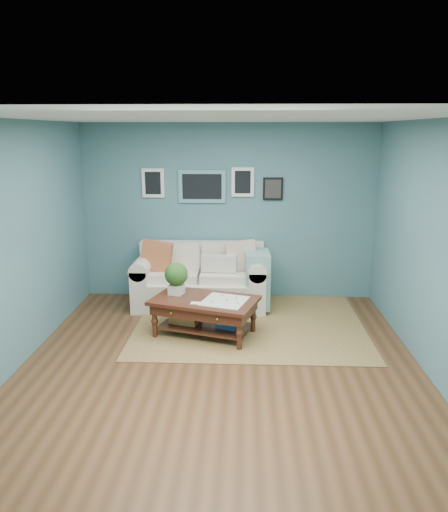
{
  "coord_description": "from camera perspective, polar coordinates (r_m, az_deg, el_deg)",
  "views": [
    {
      "loc": [
        0.26,
        -5.13,
        2.57
      ],
      "look_at": [
        -0.0,
        1.0,
        1.03
      ],
      "focal_mm": 35.0,
      "sensor_mm": 36.0,
      "label": 1
    }
  ],
  "objects": [
    {
      "name": "area_rug",
      "position": [
        6.89,
        2.92,
        -7.77
      ],
      "size": [
        3.06,
        2.45,
        0.01
      ],
      "primitive_type": "cube",
      "color": "brown",
      "rests_on": "ground"
    },
    {
      "name": "room_shell",
      "position": [
        5.33,
        -0.48,
        0.98
      ],
      "size": [
        5.0,
        5.02,
        2.7
      ],
      "color": "brown",
      "rests_on": "ground"
    },
    {
      "name": "loveseat",
      "position": [
        7.5,
        -2.04,
        -2.6
      ],
      "size": [
        2.0,
        0.91,
        1.03
      ],
      "color": "#EDE3CB",
      "rests_on": "ground"
    },
    {
      "name": "coffee_table",
      "position": [
        6.45,
        -2.8,
        -5.53
      ],
      "size": [
        1.48,
        1.12,
        0.92
      ],
      "rotation": [
        0.0,
        0.0,
        -0.3
      ],
      "color": "#341A0F",
      "rests_on": "ground"
    }
  ]
}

